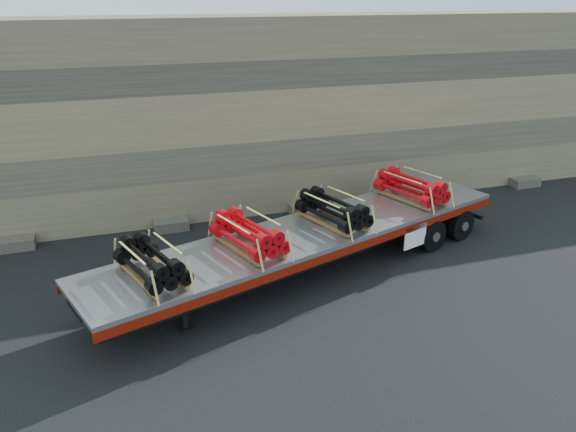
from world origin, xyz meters
name	(u,v)px	position (x,y,z in m)	size (l,w,h in m)	color
ground	(296,277)	(0.00, 0.00, 0.00)	(120.00, 120.00, 0.00)	black
rock_wall	(239,115)	(0.00, 6.50, 3.50)	(44.00, 3.00, 7.00)	#7A6B54
trailer	(309,251)	(0.49, 0.18, 0.68)	(13.60, 2.61, 1.36)	#A3A5AA
bundle_front	(151,263)	(-4.13, -1.35, 1.75)	(1.09, 2.18, 0.77)	black
bundle_midfront	(249,235)	(-1.51, -0.48, 1.76)	(1.14, 2.27, 0.81)	red
bundle_midrear	(333,210)	(1.33, 0.46, 1.76)	(1.14, 2.27, 0.80)	black
bundle_rear	(411,188)	(4.56, 1.53, 1.77)	(1.16, 2.31, 0.82)	red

